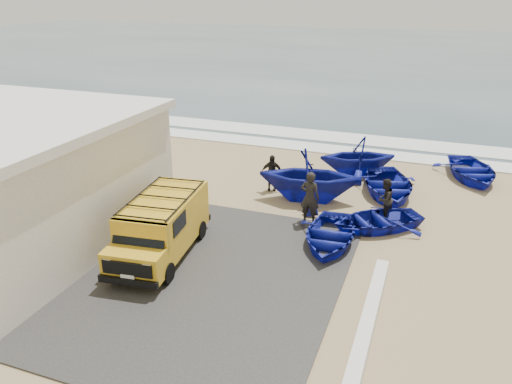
% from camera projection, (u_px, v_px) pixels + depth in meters
% --- Properties ---
extents(ground, '(160.00, 160.00, 0.00)m').
position_uv_depth(ground, '(231.00, 248.00, 16.81)').
color(ground, tan).
extents(slab, '(12.00, 10.00, 0.05)m').
position_uv_depth(slab, '(147.00, 266.00, 15.71)').
color(slab, '#3B3836').
rests_on(slab, ground).
extents(ocean, '(180.00, 88.00, 0.01)m').
position_uv_depth(ocean, '(398.00, 54.00, 65.37)').
color(ocean, '#385166').
rests_on(ocean, ground).
extents(surf_line, '(180.00, 1.60, 0.06)m').
position_uv_depth(surf_line, '(317.00, 148.00, 27.20)').
color(surf_line, white).
rests_on(surf_line, ground).
extents(surf_wash, '(180.00, 2.20, 0.04)m').
position_uv_depth(surf_wash, '(327.00, 136.00, 29.37)').
color(surf_wash, white).
rests_on(surf_wash, ground).
extents(parapet, '(0.35, 6.00, 0.55)m').
position_uv_depth(parapet, '(367.00, 327.00, 12.50)').
color(parapet, silver).
rests_on(parapet, ground).
extents(van, '(2.33, 4.80, 1.98)m').
position_uv_depth(van, '(161.00, 225.00, 16.06)').
color(van, gold).
rests_on(van, ground).
extents(boat_near_left, '(2.75, 3.67, 0.73)m').
position_uv_depth(boat_near_left, '(329.00, 235.00, 16.92)').
color(boat_near_left, '#131D9C').
rests_on(boat_near_left, ground).
extents(boat_near_right, '(4.14, 3.92, 0.70)m').
position_uv_depth(boat_near_right, '(376.00, 220.00, 18.05)').
color(boat_near_right, '#131D9C').
rests_on(boat_near_right, ground).
extents(boat_mid_left, '(4.68, 4.22, 2.17)m').
position_uv_depth(boat_mid_left, '(310.00, 175.00, 20.22)').
color(boat_mid_left, '#131D9C').
rests_on(boat_mid_left, ground).
extents(boat_mid_right, '(4.01, 4.82, 0.86)m').
position_uv_depth(boat_mid_right, '(388.00, 185.00, 21.03)').
color(boat_mid_right, '#131D9C').
rests_on(boat_mid_right, ground).
extents(boat_far_left, '(4.42, 4.18, 1.84)m').
position_uv_depth(boat_far_left, '(358.00, 156.00, 23.06)').
color(boat_far_left, '#131D9C').
rests_on(boat_far_left, ground).
extents(boat_far_right, '(3.82, 4.58, 0.82)m').
position_uv_depth(boat_far_right, '(472.00, 170.00, 22.74)').
color(boat_far_right, '#131D9C').
rests_on(boat_far_right, ground).
extents(fisherman_front, '(0.77, 0.54, 2.00)m').
position_uv_depth(fisherman_front, '(310.00, 198.00, 18.30)').
color(fisherman_front, black).
rests_on(fisherman_front, ground).
extents(fisherman_middle, '(0.87, 0.96, 1.60)m').
position_uv_depth(fisherman_middle, '(385.00, 199.00, 18.67)').
color(fisherman_middle, black).
rests_on(fisherman_middle, ground).
extents(fisherman_back, '(1.00, 0.65, 1.59)m').
position_uv_depth(fisherman_back, '(272.00, 173.00, 21.34)').
color(fisherman_back, black).
rests_on(fisherman_back, ground).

